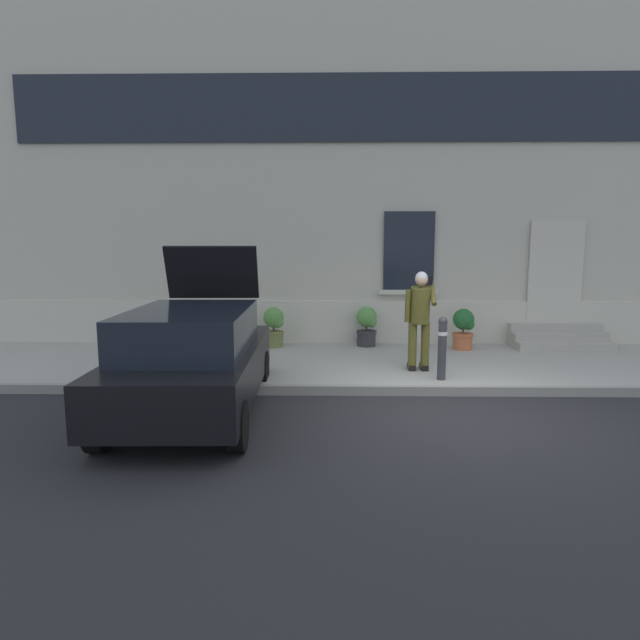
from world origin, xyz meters
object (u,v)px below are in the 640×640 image
Objects in this scene: planter_cream at (181,325)px; planter_olive at (274,326)px; bollard_near_person at (442,346)px; planter_terracotta at (464,328)px; planter_charcoal at (367,325)px; hatchback_car_black at (194,358)px; person_on_phone at (420,315)px.

planter_cream is 1.00× the size of planter_olive.
bollard_near_person is 1.22× the size of planter_terracotta.
planter_olive is 4.02m from planter_terracotta.
bollard_near_person is 4.10m from planter_olive.
planter_charcoal and planter_terracotta have the same top height.
hatchback_car_black is at bearing -99.38° from planter_olive.
hatchback_car_black is at bearing -140.05° from planter_terracotta.
bollard_near_person reaches higher than planter_terracotta.
hatchback_car_black is 4.78× the size of planter_terracotta.
planter_charcoal is (4.02, 0.10, 0.00)m from planter_cream.
planter_charcoal is at bearing 3.41° from planter_olive.
planter_charcoal is at bearing 1.43° from planter_cream.
person_on_phone is 3.55m from planter_olive.
planter_olive is (2.01, -0.02, 0.00)m from planter_cream.
planter_terracotta is at bearing -2.07° from planter_cream.
planter_olive is 1.00× the size of planter_charcoal.
planter_charcoal is (-1.03, 2.87, -0.11)m from bollard_near_person.
hatchback_car_black is at bearing -149.84° from person_on_phone.
planter_charcoal is 2.03m from planter_terracotta.
planter_olive is (-3.04, 2.75, -0.11)m from bollard_near_person.
hatchback_car_black reaches higher than person_on_phone.
planter_charcoal is at bearing 57.68° from hatchback_car_black.
planter_olive and planter_charcoal have the same top height.
person_on_phone is at bearing 29.88° from hatchback_car_black.
person_on_phone is 2.03× the size of planter_olive.
planter_charcoal is at bearing 109.84° from bollard_near_person.
planter_cream is 1.00× the size of planter_terracotta.
planter_olive is at bearing 142.34° from person_on_phone.
hatchback_car_black is 2.35× the size of person_on_phone.
hatchback_car_black reaches higher than planter_charcoal.
bollard_near_person reaches higher than planter_cream.
planter_charcoal is (2.69, 4.25, -0.19)m from hatchback_car_black.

